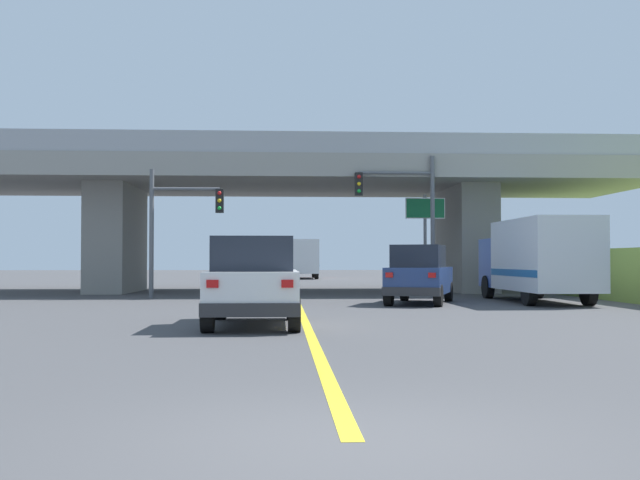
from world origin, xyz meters
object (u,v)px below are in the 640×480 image
at_px(suv_lead, 254,281).
at_px(box_truck, 537,259).
at_px(semi_truck_distant, 303,258).
at_px(highway_sign, 425,220).
at_px(suv_crossing, 420,274).
at_px(traffic_signal_farside, 177,217).
at_px(traffic_signal_nearside, 407,207).

relative_size(suv_lead, box_truck, 0.63).
distance_m(box_truck, semi_truck_distant, 36.29).
bearing_deg(highway_sign, box_truck, -67.65).
distance_m(suv_crossing, traffic_signal_farside, 10.24).
relative_size(suv_lead, semi_truck_distant, 0.62).
xyz_separation_m(suv_lead, suv_crossing, (5.42, 8.47, -0.00)).
xyz_separation_m(suv_lead, traffic_signal_farside, (-3.52, 12.95, 2.20)).
distance_m(box_truck, traffic_signal_farside, 13.95).
xyz_separation_m(traffic_signal_farside, semi_truck_distant, (6.00, 31.71, -1.55)).
xyz_separation_m(suv_lead, semi_truck_distant, (2.47, 44.67, 0.65)).
xyz_separation_m(suv_crossing, semi_truck_distant, (-2.94, 36.20, 0.65)).
bearing_deg(suv_lead, traffic_signal_nearside, 66.88).
xyz_separation_m(highway_sign, semi_truck_distant, (-4.57, 28.86, -1.64)).
relative_size(suv_lead, traffic_signal_nearside, 0.78).
distance_m(suv_lead, box_truck, 13.39).
bearing_deg(traffic_signal_farside, suv_lead, -74.78).
distance_m(suv_lead, traffic_signal_nearside, 15.20).
distance_m(traffic_signal_farside, highway_sign, 10.94).
bearing_deg(traffic_signal_nearside, suv_crossing, -94.91).
bearing_deg(traffic_signal_farside, highway_sign, 15.12).
relative_size(suv_crossing, box_truck, 0.67).
xyz_separation_m(suv_lead, traffic_signal_nearside, (5.87, 13.75, 2.71)).
height_order(suv_lead, suv_crossing, same).
distance_m(suv_crossing, box_truck, 4.45).
relative_size(box_truck, highway_sign, 1.63).
bearing_deg(suv_crossing, traffic_signal_farside, 171.76).
distance_m(box_truck, traffic_signal_nearside, 6.44).
distance_m(suv_lead, highway_sign, 17.45).
relative_size(highway_sign, semi_truck_distant, 0.60).
xyz_separation_m(traffic_signal_nearside, traffic_signal_farside, (-9.40, -0.80, -0.51)).
relative_size(suv_lead, suv_crossing, 0.95).
bearing_deg(traffic_signal_nearside, highway_sign, 60.33).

